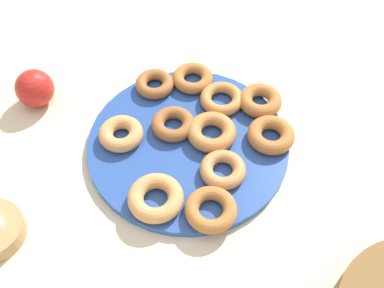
{
  "coord_description": "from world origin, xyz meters",
  "views": [
    {
      "loc": [
        0.12,
        0.49,
        0.67
      ],
      "look_at": [
        0.0,
        0.03,
        0.04
      ],
      "focal_mm": 42.23,
      "sensor_mm": 36.0,
      "label": 1
    }
  ],
  "objects": [
    {
      "name": "donut_6",
      "position": [
        -0.15,
        0.03,
        0.03
      ],
      "size": [
        0.1,
        0.1,
        0.03
      ],
      "primitive_type": "torus",
      "rotation": [
        0.0,
        0.0,
        4.53
      ],
      "color": "#AD6B33",
      "rests_on": "donut_plate"
    },
    {
      "name": "donut_1",
      "position": [
        0.12,
        -0.04,
        0.03
      ],
      "size": [
        0.1,
        0.1,
        0.03
      ],
      "primitive_type": "torus",
      "rotation": [
        0.0,
        0.0,
        0.25
      ],
      "color": "tan",
      "rests_on": "donut_plate"
    },
    {
      "name": "donut_0",
      "position": [
        -0.05,
        -0.14,
        0.03
      ],
      "size": [
        0.08,
        0.08,
        0.02
      ],
      "primitive_type": "torus",
      "rotation": [
        0.0,
        0.0,
        4.74
      ],
      "color": "#AD6B33",
      "rests_on": "donut_plate"
    },
    {
      "name": "donut_7",
      "position": [
        0.03,
        -0.15,
        0.03
      ],
      "size": [
        0.1,
        0.1,
        0.02
      ],
      "primitive_type": "torus",
      "rotation": [
        0.0,
        0.0,
        3.54
      ],
      "color": "#995B2D",
      "rests_on": "donut_plate"
    },
    {
      "name": "ground_plane",
      "position": [
        0.0,
        0.0,
        0.0
      ],
      "size": [
        2.4,
        2.4,
        0.0
      ],
      "primitive_type": "plane",
      "color": "beige"
    },
    {
      "name": "donut_9",
      "position": [
        -0.04,
        0.08,
        0.03
      ],
      "size": [
        0.09,
        0.09,
        0.02
      ],
      "primitive_type": "torus",
      "rotation": [
        0.0,
        0.0,
        6.21
      ],
      "color": "#C6844C",
      "rests_on": "donut_plate"
    },
    {
      "name": "donut_5",
      "position": [
        -0.0,
        0.15,
        0.03
      ],
      "size": [
        0.11,
        0.11,
        0.02
      ],
      "primitive_type": "torus",
      "rotation": [
        0.0,
        0.0,
        0.31
      ],
      "color": "#AD6B33",
      "rests_on": "donut_plate"
    },
    {
      "name": "donut_2",
      "position": [
        -0.04,
        0.0,
        0.03
      ],
      "size": [
        0.13,
        0.13,
        0.03
      ],
      "primitive_type": "torus",
      "rotation": [
        0.0,
        0.0,
        0.91
      ],
      "color": "#BC7A3D",
      "rests_on": "donut_plate"
    },
    {
      "name": "donut_4",
      "position": [
        0.02,
        -0.04,
        0.03
      ],
      "size": [
        0.09,
        0.09,
        0.02
      ],
      "primitive_type": "torus",
      "rotation": [
        0.0,
        0.0,
        3.03
      ],
      "color": "#995B2D",
      "rests_on": "donut_plate"
    },
    {
      "name": "apple",
      "position": [
        0.26,
        -0.18,
        0.04
      ],
      "size": [
        0.07,
        0.07,
        0.07
      ],
      "primitive_type": "sphere",
      "color": "red",
      "rests_on": "ground_plane"
    },
    {
      "name": "donut_10",
      "position": [
        -0.09,
        -0.08,
        0.03
      ],
      "size": [
        0.09,
        0.09,
        0.02
      ],
      "primitive_type": "torus",
      "rotation": [
        0.0,
        0.0,
        4.73
      ],
      "color": "#BC7A3D",
      "rests_on": "donut_plate"
    },
    {
      "name": "donut_8",
      "position": [
        -0.16,
        -0.05,
        0.03
      ],
      "size": [
        0.12,
        0.12,
        0.03
      ],
      "primitive_type": "torus",
      "rotation": [
        0.0,
        0.0,
        5.66
      ],
      "color": "#AD6B33",
      "rests_on": "donut_plate"
    },
    {
      "name": "donut_3",
      "position": [
        0.08,
        0.11,
        0.03
      ],
      "size": [
        0.1,
        0.1,
        0.03
      ],
      "primitive_type": "torus",
      "rotation": [
        0.0,
        0.0,
        3.26
      ],
      "color": "tan",
      "rests_on": "donut_plate"
    },
    {
      "name": "donut_plate",
      "position": [
        0.0,
        0.0,
        0.01
      ],
      "size": [
        0.37,
        0.37,
        0.01
      ],
      "primitive_type": "cylinder",
      "color": "#284C9E",
      "rests_on": "ground_plane"
    }
  ]
}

